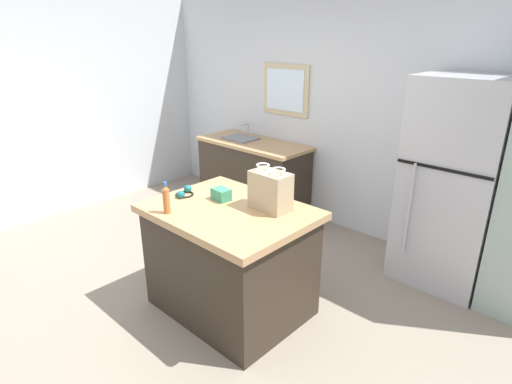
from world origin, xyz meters
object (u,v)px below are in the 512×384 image
(refrigerator, at_px, (453,185))
(small_box, at_px, (221,194))
(shopping_bag, at_px, (270,191))
(ear_defenders, at_px, (184,193))
(bottle, at_px, (166,199))
(kitchen_island, at_px, (230,259))

(refrigerator, bearing_deg, small_box, -128.68)
(refrigerator, bearing_deg, shopping_bag, -120.42)
(shopping_bag, bearing_deg, ear_defenders, -159.31)
(small_box, xyz_separation_m, bottle, (-0.10, -0.45, 0.06))
(small_box, distance_m, ear_defenders, 0.33)
(refrigerator, distance_m, small_box, 1.99)
(kitchen_island, bearing_deg, shopping_bag, 41.38)
(refrigerator, relative_size, bottle, 7.56)
(shopping_bag, xyz_separation_m, small_box, (-0.41, -0.13, -0.10))
(shopping_bag, xyz_separation_m, ear_defenders, (-0.70, -0.27, -0.13))
(shopping_bag, height_order, ear_defenders, shopping_bag)
(shopping_bag, relative_size, ear_defenders, 1.67)
(shopping_bag, distance_m, small_box, 0.44)
(small_box, bearing_deg, shopping_bag, 17.37)
(bottle, bearing_deg, kitchen_island, 53.79)
(kitchen_island, xyz_separation_m, small_box, (-0.17, 0.08, 0.49))
(bottle, bearing_deg, shopping_bag, 48.78)
(kitchen_island, bearing_deg, small_box, 155.38)
(ear_defenders, bearing_deg, shopping_bag, 20.69)
(kitchen_island, bearing_deg, bottle, -126.21)
(kitchen_island, distance_m, shopping_bag, 0.67)
(kitchen_island, relative_size, bottle, 5.07)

